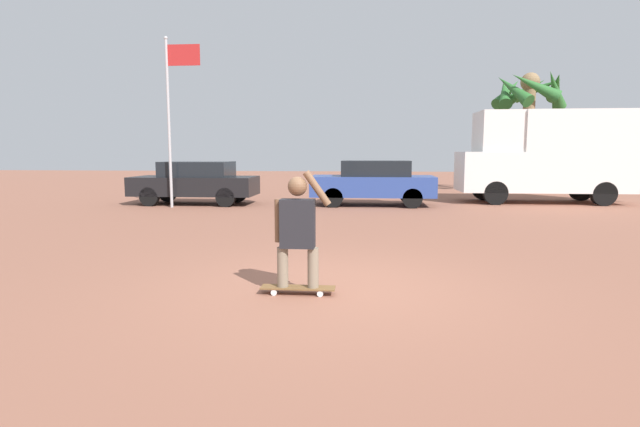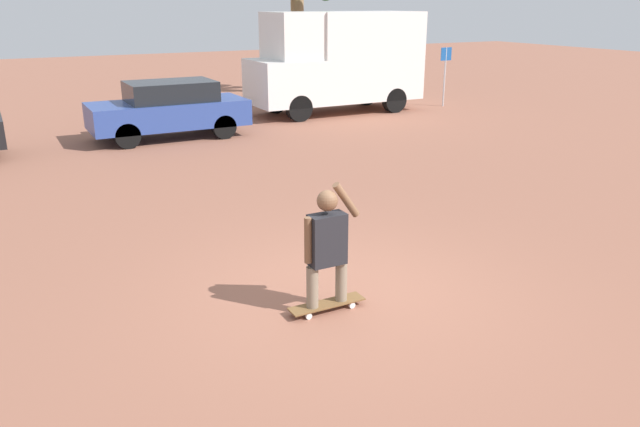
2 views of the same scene
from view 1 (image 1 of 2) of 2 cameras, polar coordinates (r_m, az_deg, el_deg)
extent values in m
plane|color=#935B47|center=(6.65, 1.34, -8.59)|extent=(80.00, 80.00, 0.00)
cube|color=brown|center=(6.39, -2.54, -8.45)|extent=(0.94, 0.23, 0.02)
cylinder|color=white|center=(6.36, -5.29, -8.99)|extent=(0.08, 0.03, 0.08)
cylinder|color=white|center=(6.54, -4.98, -8.54)|extent=(0.08, 0.03, 0.08)
cylinder|color=white|center=(6.28, 0.01, -9.16)|extent=(0.08, 0.03, 0.08)
cylinder|color=white|center=(6.46, 0.17, -8.70)|extent=(0.08, 0.03, 0.08)
cylinder|color=gray|center=(6.35, -4.28, -6.12)|extent=(0.14, 0.14, 0.51)
cylinder|color=gray|center=(6.30, -0.80, -6.21)|extent=(0.14, 0.14, 0.51)
cube|color=#232328|center=(6.22, -2.58, -1.15)|extent=(0.43, 0.22, 0.61)
sphere|color=brown|center=(6.17, -2.60, 3.12)|extent=(0.24, 0.24, 0.24)
cylinder|color=brown|center=(6.25, -4.80, -0.82)|extent=(0.09, 0.09, 0.54)
cylinder|color=brown|center=(6.14, -0.34, 2.87)|extent=(0.35, 0.09, 0.45)
cylinder|color=black|center=(18.02, 19.40, 2.23)|extent=(0.81, 0.28, 0.81)
cylinder|color=black|center=(19.77, 18.15, 2.67)|extent=(0.81, 0.28, 0.81)
cylinder|color=black|center=(19.18, 29.67, 1.97)|extent=(0.81, 0.28, 0.81)
cylinder|color=black|center=(20.83, 27.65, 2.42)|extent=(0.81, 0.28, 0.81)
cube|color=white|center=(18.84, 18.58, 4.58)|extent=(1.99, 2.08, 1.39)
cube|color=black|center=(18.74, 17.42, 5.46)|extent=(0.04, 1.77, 0.70)
cube|color=white|center=(19.66, 26.79, 6.33)|extent=(3.69, 2.08, 2.80)
cube|color=white|center=(18.91, 19.64, 8.79)|extent=(1.39, 1.92, 1.41)
cylinder|color=black|center=(16.17, 1.52, 1.83)|extent=(0.64, 0.22, 0.64)
cylinder|color=black|center=(17.69, 1.85, 2.28)|extent=(0.64, 0.22, 0.64)
cylinder|color=black|center=(16.20, 10.51, 1.72)|extent=(0.64, 0.22, 0.64)
cylinder|color=black|center=(17.72, 10.08, 2.18)|extent=(0.64, 0.22, 0.64)
cube|color=#2D4793|center=(16.87, 6.01, 3.15)|extent=(4.09, 1.75, 0.67)
cube|color=black|center=(16.85, 6.38, 5.16)|extent=(2.25, 1.54, 0.52)
cylinder|color=black|center=(17.51, -18.91, 1.84)|extent=(0.63, 0.22, 0.63)
cylinder|color=black|center=(18.91, -17.02, 2.27)|extent=(0.63, 0.22, 0.63)
cylinder|color=black|center=(16.62, -10.72, 1.83)|extent=(0.63, 0.22, 0.63)
cylinder|color=black|center=(18.08, -9.39, 2.28)|extent=(0.63, 0.22, 0.63)
cube|color=black|center=(17.71, -14.11, 3.09)|extent=(4.19, 1.74, 0.63)
cube|color=black|center=(17.65, -13.84, 4.95)|extent=(2.30, 1.53, 0.51)
cylinder|color=#8E704C|center=(23.91, 22.62, 7.97)|extent=(0.50, 0.50, 4.80)
sphere|color=#8E704C|center=(24.09, 22.90, 13.68)|extent=(0.80, 0.80, 0.80)
cone|color=#2D6B2D|center=(24.15, 25.36, 13.02)|extent=(1.05, 2.19, 1.26)
cone|color=#2D6B2D|center=(25.03, 23.62, 12.95)|extent=(2.07, 1.70, 1.16)
cone|color=#2D6B2D|center=(25.04, 22.24, 12.71)|extent=(2.08, 0.65, 1.54)
cone|color=#2D6B2D|center=(24.54, 20.69, 12.81)|extent=(1.83, 1.82, 1.65)
cone|color=#2D6B2D|center=(23.95, 20.36, 12.93)|extent=(0.93, 2.05, 1.70)
cone|color=#2D6B2D|center=(23.28, 21.20, 13.13)|extent=(1.57, 1.99, 1.65)
cone|color=#2D6B2D|center=(23.05, 23.37, 13.26)|extent=(2.13, 0.80, 1.47)
cone|color=#2D6B2D|center=(23.75, 25.27, 12.71)|extent=(1.58, 1.93, 1.74)
cylinder|color=#B7B7BC|center=(16.84, -16.88, 9.63)|extent=(0.09, 0.09, 5.28)
sphere|color=#B7B7BC|center=(17.19, -17.22, 18.61)|extent=(0.12, 0.12, 0.12)
cube|color=#B22323|center=(16.89, -15.30, 17.08)|extent=(1.04, 0.02, 0.65)
camera|label=2|loc=(4.40, -83.93, 23.43)|focal=35.00mm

